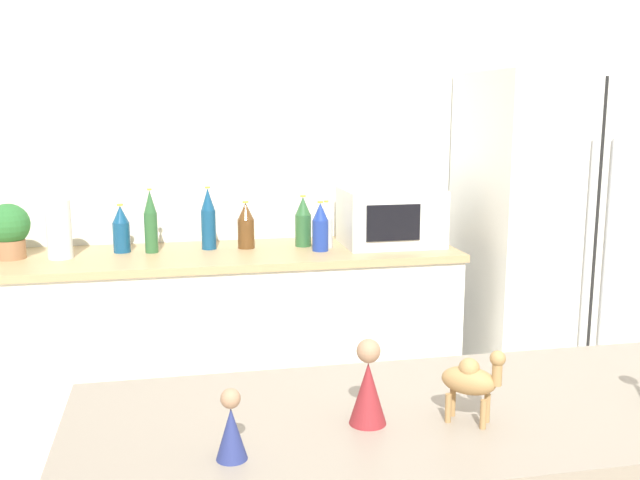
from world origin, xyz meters
TOP-DOWN VIEW (x-y plane):
  - wall_back at (0.00, 2.73)m, footprint 8.00×0.06m
  - back_counter at (-0.53, 2.40)m, footprint 2.22×0.63m
  - refrigerator at (1.14, 2.32)m, footprint 0.87×0.74m
  - potted_plant at (-1.50, 2.44)m, footprint 0.19×0.19m
  - paper_towel_roll at (-1.28, 2.40)m, footprint 0.11×0.11m
  - microwave at (0.29, 2.42)m, footprint 0.48×0.37m
  - back_bottle_0 at (-0.08, 2.33)m, footprint 0.08×0.08m
  - back_bottle_1 at (-1.01, 2.49)m, footprint 0.08×0.08m
  - back_bottle_2 at (-0.42, 2.47)m, footprint 0.08×0.08m
  - back_bottle_3 at (-0.14, 2.46)m, footprint 0.08×0.08m
  - back_bottle_4 at (-0.04, 2.40)m, footprint 0.06×0.06m
  - back_bottle_5 at (-0.60, 2.48)m, footprint 0.07×0.07m
  - back_bottle_6 at (-0.87, 2.45)m, footprint 0.06×0.06m
  - camel_figurine at (-0.22, 0.24)m, footprint 0.12×0.11m
  - wise_man_figurine_blue at (-0.68, 0.19)m, footprint 0.05×0.05m
  - wise_man_figurine_purple at (-0.42, 0.27)m, footprint 0.07×0.07m

SIDE VIEW (x-z plane):
  - back_counter at x=-0.53m, z-range 0.00..0.92m
  - refrigerator at x=1.14m, z-range 0.00..1.77m
  - back_bottle_2 at x=-0.42m, z-range 0.92..1.15m
  - back_bottle_1 at x=-1.01m, z-range 0.92..1.15m
  - back_bottle_4 at x=-0.04m, z-range 0.92..1.15m
  - back_bottle_0 at x=-0.08m, z-range 0.92..1.16m
  - back_bottle_3 at x=-0.14m, z-range 0.92..1.17m
  - paper_towel_roll at x=-1.28m, z-range 0.92..1.19m
  - potted_plant at x=-1.50m, z-range 0.93..1.18m
  - microwave at x=0.29m, z-range 0.92..1.20m
  - wise_man_figurine_blue at x=-0.68m, z-range 1.00..1.13m
  - back_bottle_5 at x=-0.60m, z-range 0.91..1.22m
  - back_bottle_6 at x=-0.87m, z-range 0.91..1.22m
  - wise_man_figurine_purple at x=-0.42m, z-range 1.00..1.17m
  - camel_figurine at x=-0.22m, z-range 1.02..1.17m
  - wall_back at x=0.00m, z-range 0.00..2.55m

